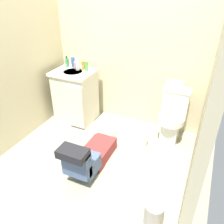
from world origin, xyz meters
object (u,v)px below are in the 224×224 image
(tissue_box, at_px, (175,85))
(bottle_amber, at_px, (83,65))
(soap_dispenser, at_px, (67,62))
(bottle_pink, at_px, (76,65))
(vanity_cabinet, at_px, (76,96))
(bottle_blue, at_px, (73,62))
(bottle_clear, at_px, (78,65))
(paper_towel_roll, at_px, (143,140))
(toilet, at_px, (172,117))
(person_plumber, at_px, (91,154))
(bottle_green, at_px, (86,66))
(trash_can, at_px, (154,215))
(faucet, at_px, (78,65))

(tissue_box, height_order, bottle_amber, bottle_amber)
(soap_dispenser, distance_m, bottle_pink, 0.16)
(vanity_cabinet, relative_size, tissue_box, 3.73)
(tissue_box, distance_m, bottle_blue, 1.54)
(vanity_cabinet, height_order, bottle_blue, bottle_blue)
(bottle_blue, xyz_separation_m, bottle_clear, (0.13, -0.07, -0.00))
(bottle_blue, height_order, paper_towel_roll, bottle_blue)
(bottle_blue, bearing_deg, toilet, -2.49)
(toilet, height_order, soap_dispenser, soap_dispenser)
(bottle_blue, distance_m, paper_towel_roll, 1.56)
(toilet, bearing_deg, bottle_blue, 177.51)
(tissue_box, xyz_separation_m, bottle_pink, (-1.48, -0.06, 0.07))
(tissue_box, xyz_separation_m, paper_towel_roll, (-0.25, -0.41, -0.70))
(person_plumber, xyz_separation_m, bottle_amber, (-0.64, 0.99, 0.71))
(bottle_green, height_order, trash_can, bottle_green)
(bottle_blue, distance_m, bottle_green, 0.28)
(bottle_blue, bearing_deg, tissue_box, 0.80)
(bottle_green, xyz_separation_m, trash_can, (1.46, -1.41, -0.76))
(bottle_clear, bearing_deg, bottle_pink, 148.03)
(toilet, distance_m, soap_dispenser, 1.76)
(soap_dispenser, relative_size, trash_can, 0.63)
(vanity_cabinet, bearing_deg, bottle_blue, 123.10)
(faucet, xyz_separation_m, bottle_amber, (0.10, -0.02, 0.02))
(vanity_cabinet, xyz_separation_m, paper_towel_roll, (1.19, -0.24, -0.32))
(soap_dispenser, xyz_separation_m, bottle_blue, (0.10, 0.02, 0.01))
(person_plumber, distance_m, bottle_clear, 1.38)
(faucet, bearing_deg, trash_can, -41.88)
(bottle_clear, bearing_deg, bottle_green, 3.83)
(bottle_pink, xyz_separation_m, bottle_amber, (0.13, 0.01, 0.01))
(tissue_box, bearing_deg, vanity_cabinet, -173.46)
(soap_dispenser, distance_m, paper_towel_roll, 1.63)
(trash_can, distance_m, paper_towel_roll, 1.17)
(tissue_box, bearing_deg, bottle_blue, -179.20)
(tissue_box, height_order, paper_towel_roll, tissue_box)
(person_plumber, xyz_separation_m, trash_can, (0.90, -0.46, -0.05))
(bottle_blue, bearing_deg, faucet, 0.94)
(tissue_box, distance_m, bottle_pink, 1.48)
(soap_dispenser, distance_m, bottle_green, 0.37)
(faucet, distance_m, trash_can, 2.32)
(bottle_blue, distance_m, bottle_pink, 0.08)
(bottle_amber, bearing_deg, bottle_green, -28.71)
(vanity_cabinet, distance_m, bottle_blue, 0.51)
(tissue_box, height_order, bottle_pink, bottle_pink)
(bottle_clear, bearing_deg, paper_towel_roll, -15.18)
(toilet, bearing_deg, bottle_pink, 178.72)
(bottle_clear, bearing_deg, soap_dispenser, 166.18)
(faucet, distance_m, paper_towel_roll, 1.47)
(soap_dispenser, relative_size, bottle_clear, 1.08)
(bottle_amber, bearing_deg, soap_dispenser, 179.26)
(vanity_cabinet, bearing_deg, tissue_box, 6.54)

